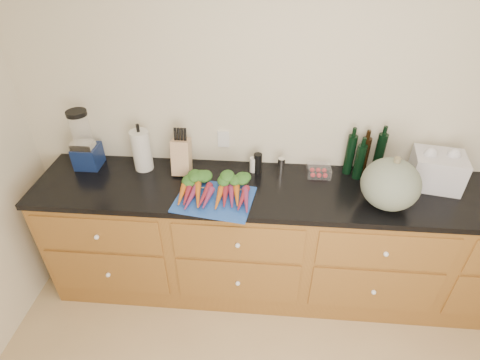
# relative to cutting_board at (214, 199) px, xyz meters

# --- Properties ---
(wall_back) EXTENTS (4.10, 0.05, 2.60)m
(wall_back) POSITION_rel_cutting_board_xyz_m (0.61, 0.48, 0.35)
(wall_back) COLOR beige
(wall_back) RESTS_ON ground
(cabinets) EXTENTS (3.60, 0.64, 0.90)m
(cabinets) POSITION_rel_cutting_board_xyz_m (0.61, 0.16, -0.50)
(cabinets) COLOR brown
(cabinets) RESTS_ON ground
(countertop) EXTENTS (3.64, 0.62, 0.04)m
(countertop) POSITION_rel_cutting_board_xyz_m (0.61, 0.16, -0.03)
(countertop) COLOR black
(countertop) RESTS_ON cabinets
(cutting_board) EXTENTS (0.52, 0.42, 0.01)m
(cutting_board) POSITION_rel_cutting_board_xyz_m (0.00, 0.00, 0.00)
(cutting_board) COLOR #204DAE
(cutting_board) RESTS_ON countertop
(carrots) EXTENTS (0.45, 0.33, 0.06)m
(carrots) POSITION_rel_cutting_board_xyz_m (0.00, 0.04, 0.03)
(carrots) COLOR #CC6218
(carrots) RESTS_ON cutting_board
(squash) EXTENTS (0.34, 0.34, 0.31)m
(squash) POSITION_rel_cutting_board_xyz_m (1.05, 0.04, 0.15)
(squash) COLOR #586555
(squash) RESTS_ON countertop
(blender_appliance) EXTENTS (0.17, 0.17, 0.42)m
(blender_appliance) POSITION_rel_cutting_board_xyz_m (-0.93, 0.32, 0.18)
(blender_appliance) COLOR #101F4B
(blender_appliance) RESTS_ON countertop
(paper_towel) EXTENTS (0.13, 0.13, 0.29)m
(paper_towel) POSITION_rel_cutting_board_xyz_m (-0.54, 0.32, 0.14)
(paper_towel) COLOR silver
(paper_towel) RESTS_ON countertop
(knife_block) EXTENTS (0.12, 0.12, 0.24)m
(knife_block) POSITION_rel_cutting_board_xyz_m (-0.26, 0.30, 0.11)
(knife_block) COLOR tan
(knife_block) RESTS_ON countertop
(grinder_salt) EXTENTS (0.05, 0.05, 0.11)m
(grinder_salt) POSITION_rel_cutting_board_xyz_m (0.22, 0.34, 0.05)
(grinder_salt) COLOR silver
(grinder_salt) RESTS_ON countertop
(grinder_pepper) EXTENTS (0.06, 0.06, 0.14)m
(grinder_pepper) POSITION_rel_cutting_board_xyz_m (0.25, 0.34, 0.06)
(grinder_pepper) COLOR black
(grinder_pepper) RESTS_ON countertop
(canister_chrome) EXTENTS (0.05, 0.05, 0.11)m
(canister_chrome) POSITION_rel_cutting_board_xyz_m (0.41, 0.34, 0.05)
(canister_chrome) COLOR white
(canister_chrome) RESTS_ON countertop
(tomato_box) EXTENTS (0.15, 0.12, 0.07)m
(tomato_box) POSITION_rel_cutting_board_xyz_m (0.67, 0.33, 0.03)
(tomato_box) COLOR white
(tomato_box) RESTS_ON countertop
(bottles) EXTENTS (0.25, 0.13, 0.30)m
(bottles) POSITION_rel_cutting_board_xyz_m (0.95, 0.37, 0.13)
(bottles) COLOR black
(bottles) RESTS_ON countertop
(grocery_bag) EXTENTS (0.35, 0.30, 0.22)m
(grocery_bag) POSITION_rel_cutting_board_xyz_m (1.40, 0.28, 0.11)
(grocery_bag) COLOR white
(grocery_bag) RESTS_ON countertop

